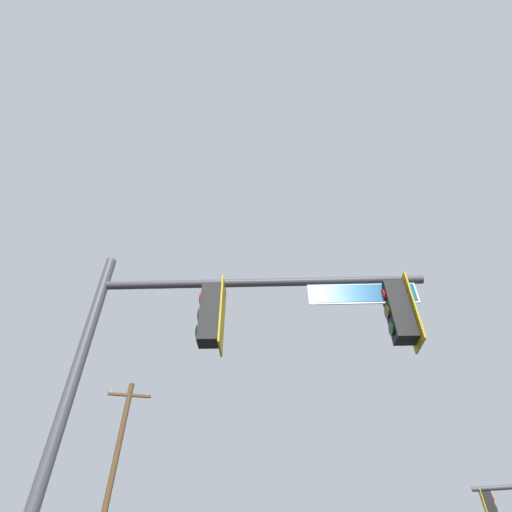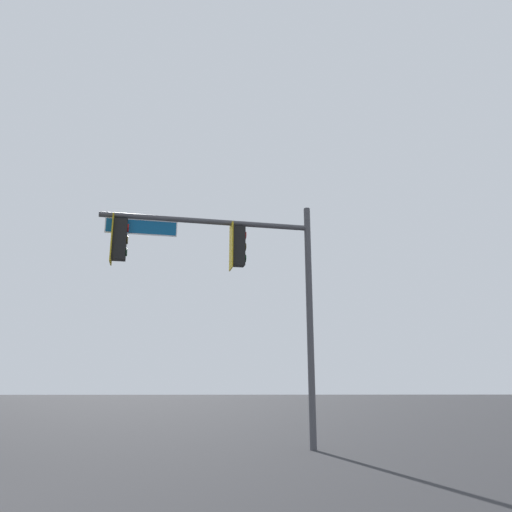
% 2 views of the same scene
% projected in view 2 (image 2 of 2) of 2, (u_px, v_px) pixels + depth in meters
% --- Properties ---
extents(signal_pole_near, '(5.81, 1.06, 6.59)m').
position_uv_depth(signal_pole_near, '(223.00, 263.00, 13.54)').
color(signal_pole_near, '#47474C').
rests_on(signal_pole_near, ground_plane).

